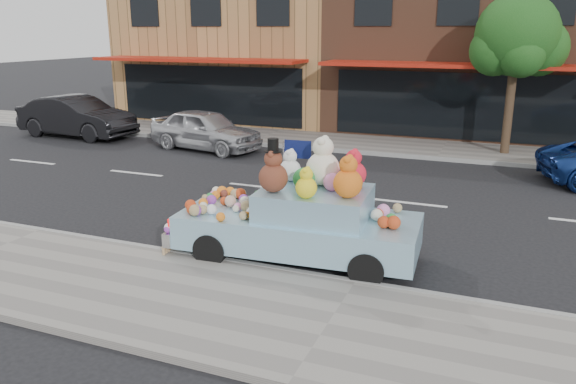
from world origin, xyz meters
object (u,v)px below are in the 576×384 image
at_px(street_tree, 517,42).
at_px(car_dark, 77,117).
at_px(art_car, 300,217).
at_px(car_silver, 205,130).

distance_m(street_tree, car_dark, 16.19).
xyz_separation_m(street_tree, car_dark, (-15.74, -2.50, -2.89)).
relative_size(street_tree, art_car, 1.14).
distance_m(car_dark, art_car, 14.94).
distance_m(car_silver, car_dark, 5.92).
xyz_separation_m(car_dark, art_car, (12.44, -8.27, 0.01)).
relative_size(street_tree, car_silver, 1.25).
height_order(street_tree, car_silver, street_tree).
relative_size(car_silver, car_dark, 0.86).
xyz_separation_m(street_tree, art_car, (-3.29, -10.77, -2.89)).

